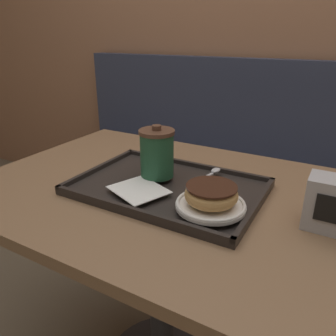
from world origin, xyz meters
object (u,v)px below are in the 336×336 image
spoon (212,173)px  napkin_dispenser (334,205)px  donut_chocolate_glazed (211,194)px  coffee_cup_front (157,153)px

spoon → napkin_dispenser: napkin_dispenser is taller
donut_chocolate_glazed → napkin_dispenser: 0.26m
donut_chocolate_glazed → napkin_dispenser: size_ratio=1.04×
spoon → coffee_cup_front: bearing=132.5°
coffee_cup_front → donut_chocolate_glazed: coffee_cup_front is taller
donut_chocolate_glazed → spoon: size_ratio=0.90×
coffee_cup_front → napkin_dispenser: (0.44, -0.01, -0.03)m
napkin_dispenser → spoon: bearing=162.3°
donut_chocolate_glazed → spoon: bearing=111.0°
coffee_cup_front → donut_chocolate_glazed: bearing=-25.5°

